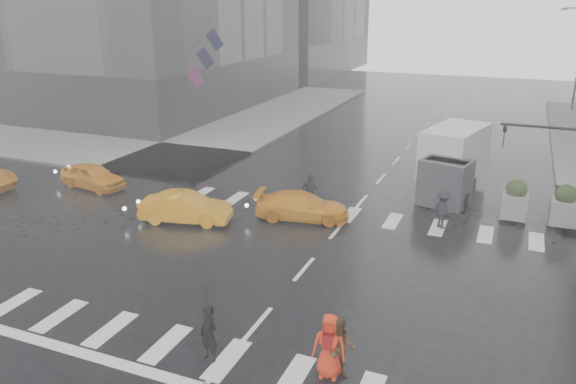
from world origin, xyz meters
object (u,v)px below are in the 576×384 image
at_px(traffic_signal_pole, 573,157).
at_px(taxi_mid, 186,208).
at_px(pedestrian_brown, 340,348).
at_px(taxi_front, 93,176).
at_px(box_truck, 452,160).
at_px(pedestrian_orange, 329,346).

xyz_separation_m(traffic_signal_pole, taxi_mid, (-15.60, -5.64, -2.55)).
distance_m(pedestrian_brown, taxi_front, 19.59).
distance_m(pedestrian_brown, box_truck, 16.63).
bearing_deg(taxi_mid, pedestrian_orange, -143.59).
distance_m(traffic_signal_pole, pedestrian_orange, 15.09).
bearing_deg(taxi_front, box_truck, -60.32).
xyz_separation_m(taxi_front, taxi_mid, (7.11, -2.22, 0.01)).
height_order(taxi_front, box_truck, box_truck).
bearing_deg(traffic_signal_pole, box_truck, 149.23).
relative_size(pedestrian_orange, box_truck, 0.30).
xyz_separation_m(pedestrian_orange, taxi_mid, (-9.42, 7.93, -0.25)).
distance_m(pedestrian_brown, pedestrian_orange, 0.27).
bearing_deg(taxi_front, taxi_mid, -97.99).
relative_size(pedestrian_brown, taxi_mid, 0.44).
xyz_separation_m(pedestrian_brown, taxi_mid, (-9.68, 7.87, -0.22)).
distance_m(pedestrian_orange, box_truck, 16.70).
bearing_deg(pedestrian_orange, taxi_mid, 132.61).
xyz_separation_m(pedestrian_brown, pedestrian_orange, (-0.26, -0.06, 0.03)).
relative_size(traffic_signal_pole, pedestrian_orange, 2.46).
height_order(pedestrian_orange, taxi_front, pedestrian_orange).
bearing_deg(taxi_front, traffic_signal_pole, -72.12).
bearing_deg(pedestrian_brown, pedestrian_orange, -179.19).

